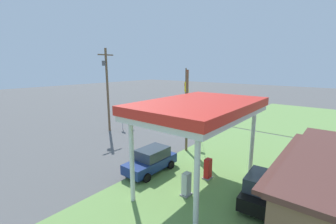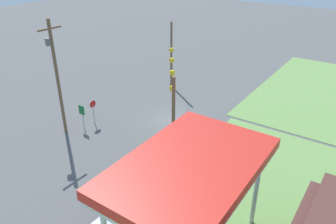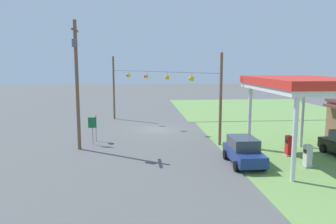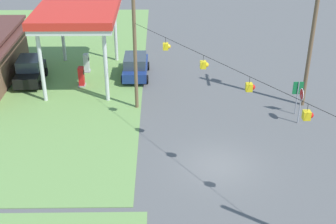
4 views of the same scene
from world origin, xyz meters
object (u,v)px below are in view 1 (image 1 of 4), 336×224
utility_pole_main (107,86)px  fuel_pump_far (186,185)px  car_at_pumps_front (151,160)px  route_sign (122,117)px  fuel_pump_near (208,169)px  car_at_pumps_rear (263,189)px  stop_sign_roadside (130,114)px  gas_station_canopy (200,109)px

utility_pole_main → fuel_pump_far: bearing=69.1°
car_at_pumps_front → route_sign: 12.98m
fuel_pump_near → car_at_pumps_front: car_at_pumps_front is taller
car_at_pumps_rear → utility_pole_main: 21.21m
fuel_pump_far → route_sign: (-7.62, -15.28, 0.98)m
fuel_pump_far → route_sign: bearing=-116.5°
fuel_pump_near → fuel_pump_far: bearing=0.0°
fuel_pump_far → stop_sign_roadside: bearing=-120.4°
gas_station_canopy → stop_sign_roadside: gas_station_canopy is taller
utility_pole_main → gas_station_canopy: bearing=73.5°
gas_station_canopy → car_at_pumps_front: gas_station_canopy is taller
car_at_pumps_rear → utility_pole_main: size_ratio=0.41×
fuel_pump_near → utility_pole_main: (-3.38, -16.17, 5.03)m
car_at_pumps_rear → stop_sign_roadside: bearing=67.0°
fuel_pump_near → utility_pole_main: size_ratio=0.15×
car_at_pumps_rear → route_sign: bearing=70.5°
fuel_pump_far → car_at_pumps_rear: car_at_pumps_rear is taller
fuel_pump_near → stop_sign_roadside: bearing=-111.9°
fuel_pump_near → car_at_pumps_rear: (0.77, 4.08, 0.26)m
fuel_pump_far → stop_sign_roadside: 17.60m
utility_pole_main → car_at_pumps_front: bearing=67.2°
car_at_pumps_front → car_at_pumps_rear: (-0.94, 8.15, 0.04)m
fuel_pump_far → utility_pole_main: (-6.19, -16.17, 5.03)m
gas_station_canopy → stop_sign_roadside: size_ratio=3.70×
fuel_pump_far → gas_station_canopy: bearing=179.9°
fuel_pump_far → route_sign: route_sign is taller
gas_station_canopy → car_at_pumps_front: (0.30, -4.07, -4.50)m
car_at_pumps_rear → route_sign: (-5.58, -19.36, 0.72)m
stop_sign_roadside → car_at_pumps_front: bearing=-125.1°
gas_station_canopy → fuel_pump_near: size_ratio=5.98×
fuel_pump_near → route_sign: (-4.81, -15.28, 0.98)m
fuel_pump_far → stop_sign_roadside: size_ratio=0.62×
fuel_pump_far → utility_pole_main: size_ratio=0.15×
gas_station_canopy → route_sign: gas_station_canopy is taller
car_at_pumps_front → stop_sign_roadside: 13.57m
car_at_pumps_front → utility_pole_main: utility_pole_main is taller
stop_sign_roadside → gas_station_canopy: bearing=-116.3°
stop_sign_roadside → route_sign: 1.28m
fuel_pump_near → car_at_pumps_rear: bearing=79.4°
route_sign → gas_station_canopy: bearing=67.9°
gas_station_canopy → car_at_pumps_rear: 6.07m
car_at_pumps_front → route_sign: (-6.51, -11.20, 0.76)m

